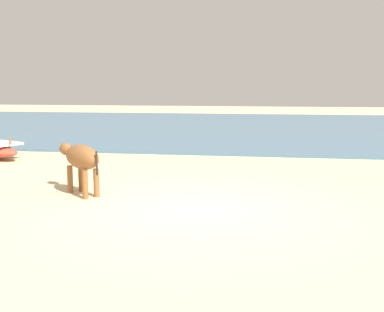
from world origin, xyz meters
TOP-DOWN VIEW (x-y plane):
  - ground at (0.00, 0.00)m, footprint 80.00×80.00m
  - sea_water at (0.00, 16.27)m, footprint 60.00×20.00m
  - cow_adult_brown at (-2.44, 0.78)m, footprint 1.36×1.24m

SIDE VIEW (x-z plane):
  - ground at x=0.00m, z-range 0.00..0.00m
  - sea_water at x=0.00m, z-range 0.00..0.08m
  - cow_adult_brown at x=-2.44m, z-range 0.22..1.25m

